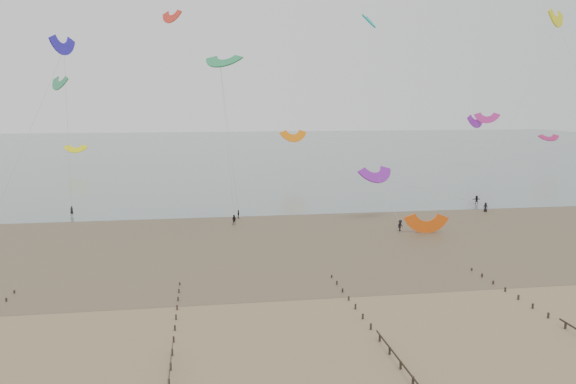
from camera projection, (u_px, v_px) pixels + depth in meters
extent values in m
plane|color=brown|center=(320.00, 317.00, 55.22)|extent=(500.00, 500.00, 0.00)
plane|color=#475654|center=(226.00, 149.00, 250.30)|extent=(500.00, 500.00, 0.00)
plane|color=#473A28|center=(274.00, 235.00, 89.36)|extent=(500.00, 500.00, 0.00)
ellipsoid|color=slate|center=(152.00, 262.00, 73.93)|extent=(23.60, 14.36, 0.01)
ellipsoid|color=slate|center=(342.00, 228.00, 94.12)|extent=(33.64, 18.32, 0.01)
ellipsoid|color=slate|center=(552.00, 232.00, 91.35)|extent=(19.65, 13.67, 0.01)
ellipsoid|color=slate|center=(18.00, 237.00, 88.13)|extent=(26.95, 14.22, 0.01)
cube|color=black|center=(6.00, 300.00, 59.44)|extent=(0.16, 0.16, 0.48)
cube|color=black|center=(14.00, 292.00, 62.01)|extent=(0.16, 0.16, 0.45)
cube|color=black|center=(169.00, 383.00, 41.64)|extent=(0.16, 0.16, 0.71)
cube|color=black|center=(171.00, 367.00, 44.21)|extent=(0.16, 0.16, 0.68)
cube|color=black|center=(172.00, 352.00, 46.78)|extent=(0.16, 0.16, 0.65)
cube|color=black|center=(174.00, 340.00, 49.34)|extent=(0.16, 0.16, 0.62)
cube|color=black|center=(175.00, 328.00, 51.91)|extent=(0.16, 0.16, 0.59)
cube|color=black|center=(176.00, 317.00, 54.48)|extent=(0.16, 0.16, 0.57)
cube|color=black|center=(177.00, 308.00, 57.05)|extent=(0.16, 0.16, 0.54)
cube|color=black|center=(178.00, 299.00, 59.62)|extent=(0.16, 0.16, 0.51)
cube|color=black|center=(179.00, 291.00, 62.19)|extent=(0.16, 0.16, 0.48)
cube|color=black|center=(180.00, 284.00, 64.76)|extent=(0.16, 0.16, 0.45)
cube|color=black|center=(413.00, 382.00, 41.82)|extent=(0.16, 0.16, 0.74)
cube|color=black|center=(401.00, 366.00, 44.39)|extent=(0.16, 0.16, 0.71)
cube|color=black|center=(390.00, 351.00, 46.95)|extent=(0.16, 0.16, 0.68)
cube|color=black|center=(380.00, 339.00, 49.52)|extent=(0.16, 0.16, 0.65)
cube|color=black|center=(371.00, 327.00, 52.09)|extent=(0.16, 0.16, 0.62)
cube|color=black|center=(363.00, 317.00, 54.66)|extent=(0.16, 0.16, 0.59)
cube|color=black|center=(355.00, 307.00, 57.23)|extent=(0.16, 0.16, 0.57)
cube|color=black|center=(349.00, 298.00, 59.80)|extent=(0.16, 0.16, 0.54)
cube|color=black|center=(343.00, 290.00, 62.37)|extent=(0.16, 0.16, 0.51)
cube|color=black|center=(337.00, 283.00, 64.94)|extent=(0.16, 0.16, 0.48)
cube|color=black|center=(332.00, 276.00, 67.51)|extent=(0.16, 0.16, 0.45)
cube|color=black|center=(565.00, 326.00, 52.27)|extent=(0.16, 0.16, 0.65)
cube|color=black|center=(548.00, 316.00, 54.84)|extent=(0.16, 0.16, 0.62)
cube|color=black|center=(533.00, 306.00, 57.41)|extent=(0.16, 0.16, 0.59)
cube|color=black|center=(518.00, 298.00, 59.98)|extent=(0.16, 0.16, 0.57)
cube|color=black|center=(505.00, 290.00, 62.55)|extent=(0.16, 0.16, 0.54)
cube|color=black|center=(493.00, 282.00, 65.12)|extent=(0.16, 0.16, 0.51)
cube|color=black|center=(482.00, 276.00, 67.69)|extent=(0.16, 0.16, 0.48)
cube|color=black|center=(472.00, 270.00, 70.26)|extent=(0.16, 0.16, 0.45)
imported|color=black|center=(238.00, 214.00, 101.87)|extent=(0.62, 0.99, 1.56)
imported|color=black|center=(477.00, 200.00, 116.10)|extent=(1.73, 0.73, 1.81)
imported|color=black|center=(234.00, 220.00, 96.58)|extent=(1.04, 0.94, 1.74)
imported|color=black|center=(486.00, 207.00, 108.06)|extent=(1.05, 1.00, 1.81)
imported|color=black|center=(400.00, 226.00, 91.71)|extent=(1.41, 1.22, 1.89)
imported|color=black|center=(72.00, 211.00, 104.18)|extent=(0.79, 0.75, 1.82)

